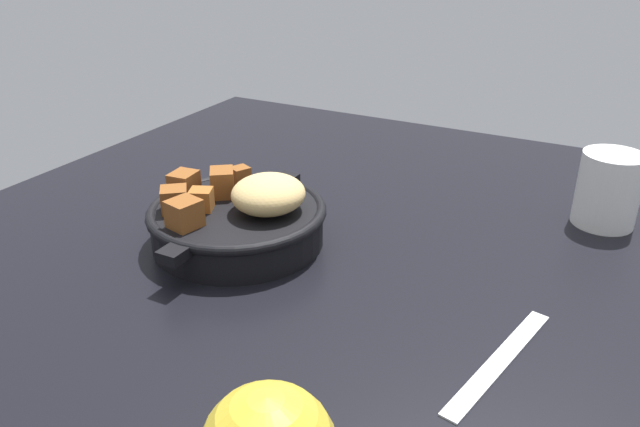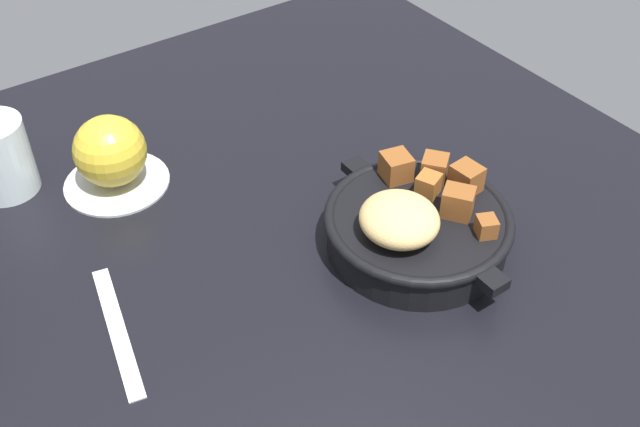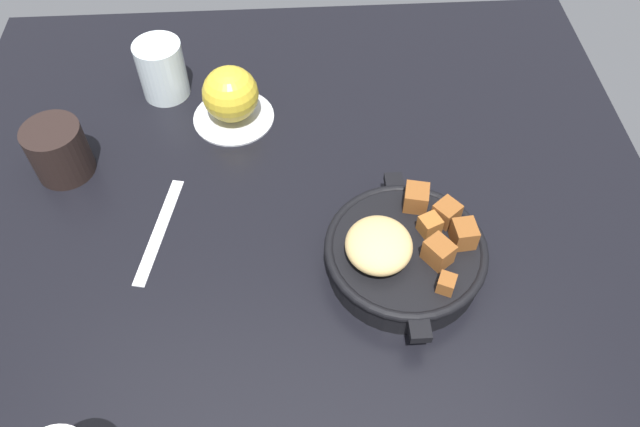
{
  "view_description": "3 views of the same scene",
  "coord_description": "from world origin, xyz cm",
  "px_view_note": "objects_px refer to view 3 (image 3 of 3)",
  "views": [
    {
      "loc": [
        48.45,
        24.34,
        33.21
      ],
      "look_at": [
        -4.27,
        -3.59,
        4.77
      ],
      "focal_mm": 34.97,
      "sensor_mm": 36.0,
      "label": 1
    },
    {
      "loc": [
        -44.66,
        29.52,
        56.71
      ],
      "look_at": [
        1.67,
        -3.05,
        6.75
      ],
      "focal_mm": 42.84,
      "sensor_mm": 36.0,
      "label": 2
    },
    {
      "loc": [
        -43.78,
        0.3,
        65.4
      ],
      "look_at": [
        2.8,
        -2.46,
        5.18
      ],
      "focal_mm": 34.66,
      "sensor_mm": 36.0,
      "label": 3
    }
  ],
  "objects_px": {
    "butter_knife": "(162,230)",
    "water_glass_tall": "(164,69)",
    "red_apple": "(232,94)",
    "coffee_mug_dark": "(61,151)",
    "cast_iron_skillet": "(406,252)"
  },
  "relations": [
    {
      "from": "water_glass_tall",
      "to": "cast_iron_skillet",
      "type": "bearing_deg",
      "value": -137.04
    },
    {
      "from": "butter_knife",
      "to": "coffee_mug_dark",
      "type": "distance_m",
      "value": 0.19
    },
    {
      "from": "cast_iron_skillet",
      "to": "butter_knife",
      "type": "xyz_separation_m",
      "value": [
        0.07,
        0.31,
        -0.03
      ]
    },
    {
      "from": "cast_iron_skillet",
      "to": "water_glass_tall",
      "type": "height_order",
      "value": "water_glass_tall"
    },
    {
      "from": "cast_iron_skillet",
      "to": "water_glass_tall",
      "type": "xyz_separation_m",
      "value": [
        0.35,
        0.32,
        0.01
      ]
    },
    {
      "from": "coffee_mug_dark",
      "to": "cast_iron_skillet",
      "type": "bearing_deg",
      "value": -112.91
    },
    {
      "from": "coffee_mug_dark",
      "to": "water_glass_tall",
      "type": "height_order",
      "value": "water_glass_tall"
    },
    {
      "from": "red_apple",
      "to": "water_glass_tall",
      "type": "height_order",
      "value": "water_glass_tall"
    },
    {
      "from": "coffee_mug_dark",
      "to": "water_glass_tall",
      "type": "xyz_separation_m",
      "value": [
        0.16,
        -0.13,
        0.01
      ]
    },
    {
      "from": "coffee_mug_dark",
      "to": "water_glass_tall",
      "type": "bearing_deg",
      "value": -38.83
    },
    {
      "from": "butter_knife",
      "to": "water_glass_tall",
      "type": "height_order",
      "value": "water_glass_tall"
    },
    {
      "from": "red_apple",
      "to": "butter_knife",
      "type": "height_order",
      "value": "red_apple"
    },
    {
      "from": "butter_knife",
      "to": "water_glass_tall",
      "type": "bearing_deg",
      "value": 14.99
    },
    {
      "from": "butter_knife",
      "to": "coffee_mug_dark",
      "type": "height_order",
      "value": "coffee_mug_dark"
    },
    {
      "from": "red_apple",
      "to": "coffee_mug_dark",
      "type": "distance_m",
      "value": 0.25
    }
  ]
}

